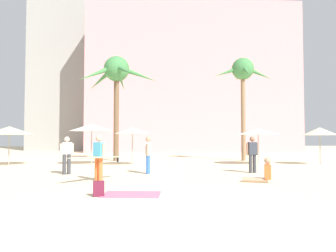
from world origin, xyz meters
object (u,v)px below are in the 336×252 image
(cafe_umbrella_0, at_px, (9,131))
(person_mid_center, at_px, (67,154))
(cafe_umbrella_3, at_px, (320,131))
(person_mid_right, at_px, (148,153))
(cafe_umbrella_2, at_px, (132,131))
(person_far_right, at_px, (252,153))
(palm_tree_far_left, at_px, (117,75))
(person_near_left, at_px, (98,156))
(person_near_right, at_px, (262,174))
(cafe_umbrella_5, at_px, (92,128))
(beach_towel, at_px, (131,194))
(cafe_umbrella_1, at_px, (258,131))
(backpack, at_px, (99,189))
(palm_tree_left, at_px, (243,75))

(cafe_umbrella_0, distance_m, person_mid_center, 6.68)
(cafe_umbrella_3, distance_m, person_mid_right, 11.28)
(cafe_umbrella_2, xyz_separation_m, person_mid_center, (-2.68, -4.41, -1.14))
(person_far_right, bearing_deg, cafe_umbrella_3, -60.89)
(palm_tree_far_left, bearing_deg, person_near_left, -87.54)
(palm_tree_far_left, height_order, person_near_right, palm_tree_far_left)
(cafe_umbrella_2, relative_size, person_mid_right, 1.34)
(person_far_right, distance_m, person_near_right, 3.20)
(cafe_umbrella_5, relative_size, beach_towel, 1.65)
(cafe_umbrella_1, distance_m, cafe_umbrella_5, 10.25)
(cafe_umbrella_3, height_order, person_near_right, cafe_umbrella_3)
(cafe_umbrella_1, height_order, person_mid_center, cafe_umbrella_1)
(beach_towel, relative_size, person_near_left, 0.67)
(person_mid_right, bearing_deg, person_near_right, -29.54)
(cafe_umbrella_3, bearing_deg, cafe_umbrella_2, 178.44)
(cafe_umbrella_3, bearing_deg, beach_towel, -139.56)
(beach_towel, bearing_deg, person_near_left, 116.38)
(beach_towel, height_order, person_far_right, person_far_right)
(beach_towel, relative_size, person_near_right, 1.51)
(cafe_umbrella_5, bearing_deg, person_mid_center, -91.73)
(cafe_umbrella_3, relative_size, backpack, 5.43)
(person_near_left, bearing_deg, cafe_umbrella_2, -149.20)
(person_mid_right, distance_m, person_near_right, 5.16)
(cafe_umbrella_1, bearing_deg, person_far_right, -113.16)
(palm_tree_far_left, xyz_separation_m, person_mid_center, (-1.31, -8.43, -5.30))
(cafe_umbrella_2, height_order, person_mid_right, cafe_umbrella_2)
(backpack, height_order, person_mid_center, person_mid_center)
(cafe_umbrella_5, distance_m, person_mid_right, 6.34)
(palm_tree_left, relative_size, person_mid_center, 4.46)
(person_near_right, bearing_deg, person_near_left, 12.94)
(cafe_umbrella_3, relative_size, person_mid_center, 1.36)
(cafe_umbrella_0, xyz_separation_m, backpack, (6.84, -10.12, -1.87))
(palm_tree_far_left, height_order, person_mid_right, palm_tree_far_left)
(person_far_right, bearing_deg, palm_tree_far_left, 33.86)
(cafe_umbrella_0, bearing_deg, cafe_umbrella_5, 4.64)
(person_near_right, distance_m, person_mid_center, 8.36)
(cafe_umbrella_1, height_order, cafe_umbrella_2, cafe_umbrella_2)
(palm_tree_left, xyz_separation_m, person_near_left, (-8.75, -10.31, -5.33))
(cafe_umbrella_2, relative_size, person_near_right, 2.10)
(backpack, relative_size, person_near_right, 0.39)
(cafe_umbrella_0, xyz_separation_m, cafe_umbrella_2, (7.26, -0.32, -0.00))
(person_mid_right, bearing_deg, cafe_umbrella_1, 39.93)
(palm_tree_left, xyz_separation_m, cafe_umbrella_3, (3.55, -3.81, -4.21))
(palm_tree_left, distance_m, cafe_umbrella_1, 5.42)
(person_near_right, bearing_deg, cafe_umbrella_0, -13.41)
(cafe_umbrella_3, height_order, cafe_umbrella_5, cafe_umbrella_5)
(palm_tree_far_left, height_order, person_mid_center, palm_tree_far_left)
(cafe_umbrella_1, relative_size, person_near_left, 1.07)
(palm_tree_far_left, height_order, backpack, palm_tree_far_left)
(cafe_umbrella_1, bearing_deg, person_near_right, -109.11)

